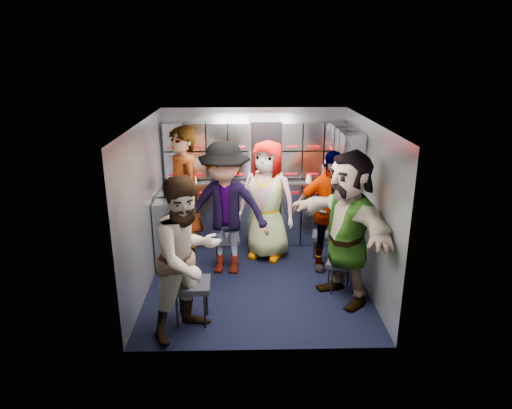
{
  "coord_description": "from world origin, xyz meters",
  "views": [
    {
      "loc": [
        -0.15,
        -5.45,
        2.91
      ],
      "look_at": [
        -0.0,
        0.35,
        0.95
      ],
      "focal_mm": 32.0,
      "sensor_mm": 36.0,
      "label": 1
    }
  ],
  "objects_px": {
    "jump_seat_center": "(266,229)",
    "jump_seat_near_right": "(341,265)",
    "jump_seat_near_left": "(191,287)",
    "jump_seat_mid_left": "(227,240)",
    "jump_seat_mid_right": "(325,238)",
    "attendant_arc_a": "(188,258)",
    "attendant_arc_b": "(225,209)",
    "attendant_arc_d": "(329,211)",
    "attendant_arc_e": "(347,227)",
    "attendant_standing": "(183,199)",
    "attendant_arc_c": "(267,200)"
  },
  "relations": [
    {
      "from": "jump_seat_mid_right",
      "to": "attendant_arc_b",
      "type": "relative_size",
      "value": 0.24
    },
    {
      "from": "attendant_arc_a",
      "to": "attendant_arc_c",
      "type": "relative_size",
      "value": 1.01
    },
    {
      "from": "attendant_standing",
      "to": "attendant_arc_e",
      "type": "distance_m",
      "value": 2.24
    },
    {
      "from": "jump_seat_mid_left",
      "to": "attendant_arc_a",
      "type": "relative_size",
      "value": 0.24
    },
    {
      "from": "jump_seat_mid_right",
      "to": "jump_seat_near_right",
      "type": "xyz_separation_m",
      "value": [
        0.06,
        -0.82,
        -0.02
      ]
    },
    {
      "from": "jump_seat_near_left",
      "to": "jump_seat_center",
      "type": "height_order",
      "value": "jump_seat_near_left"
    },
    {
      "from": "jump_seat_mid_left",
      "to": "attendant_arc_c",
      "type": "xyz_separation_m",
      "value": [
        0.58,
        0.29,
        0.49
      ]
    },
    {
      "from": "jump_seat_center",
      "to": "jump_seat_near_right",
      "type": "xyz_separation_m",
      "value": [
        0.88,
        -1.23,
        0.0
      ]
    },
    {
      "from": "attendant_arc_c",
      "to": "jump_seat_mid_left",
      "type": "bearing_deg",
      "value": -130.77
    },
    {
      "from": "jump_seat_near_left",
      "to": "attendant_arc_e",
      "type": "bearing_deg",
      "value": 15.17
    },
    {
      "from": "jump_seat_near_left",
      "to": "attendant_arc_a",
      "type": "relative_size",
      "value": 0.28
    },
    {
      "from": "jump_seat_mid_right",
      "to": "attendant_arc_e",
      "type": "height_order",
      "value": "attendant_arc_e"
    },
    {
      "from": "jump_seat_center",
      "to": "jump_seat_mid_right",
      "type": "distance_m",
      "value": 0.92
    },
    {
      "from": "jump_seat_center",
      "to": "attendant_arc_c",
      "type": "xyz_separation_m",
      "value": [
        0.0,
        -0.18,
        0.52
      ]
    },
    {
      "from": "attendant_arc_c",
      "to": "jump_seat_near_right",
      "type": "bearing_deg",
      "value": -27.33
    },
    {
      "from": "jump_seat_near_right",
      "to": "attendant_arc_d",
      "type": "xyz_separation_m",
      "value": [
        -0.06,
        0.64,
        0.49
      ]
    },
    {
      "from": "attendant_standing",
      "to": "attendant_arc_a",
      "type": "relative_size",
      "value": 1.14
    },
    {
      "from": "attendant_standing",
      "to": "attendant_arc_a",
      "type": "bearing_deg",
      "value": -21.6
    },
    {
      "from": "attendant_standing",
      "to": "attendant_arc_d",
      "type": "bearing_deg",
      "value": 56.71
    },
    {
      "from": "attendant_arc_a",
      "to": "attendant_arc_d",
      "type": "xyz_separation_m",
      "value": [
        1.74,
        1.49,
        -0.03
      ]
    },
    {
      "from": "jump_seat_near_left",
      "to": "attendant_arc_a",
      "type": "distance_m",
      "value": 0.48
    },
    {
      "from": "attendant_arc_e",
      "to": "attendant_arc_c",
      "type": "bearing_deg",
      "value": -171.73
    },
    {
      "from": "attendant_arc_b",
      "to": "attendant_arc_d",
      "type": "xyz_separation_m",
      "value": [
        1.41,
        0.06,
        -0.07
      ]
    },
    {
      "from": "attendant_arc_a",
      "to": "attendant_arc_e",
      "type": "xyz_separation_m",
      "value": [
        1.8,
        0.67,
        0.06
      ]
    },
    {
      "from": "attendant_arc_a",
      "to": "attendant_arc_b",
      "type": "bearing_deg",
      "value": 31.1
    },
    {
      "from": "jump_seat_mid_right",
      "to": "attendant_arc_b",
      "type": "distance_m",
      "value": 1.52
    },
    {
      "from": "jump_seat_near_left",
      "to": "attendant_arc_b",
      "type": "bearing_deg",
      "value": 74.96
    },
    {
      "from": "attendant_standing",
      "to": "attendant_arc_e",
      "type": "bearing_deg",
      "value": 35.36
    },
    {
      "from": "jump_seat_mid_left",
      "to": "attendant_arc_c",
      "type": "bearing_deg",
      "value": 26.58
    },
    {
      "from": "attendant_standing",
      "to": "attendant_arc_a",
      "type": "distance_m",
      "value": 1.62
    },
    {
      "from": "jump_seat_near_left",
      "to": "jump_seat_mid_left",
      "type": "distance_m",
      "value": 1.47
    },
    {
      "from": "jump_seat_mid_right",
      "to": "attendant_arc_d",
      "type": "xyz_separation_m",
      "value": [
        0.0,
        -0.18,
        0.46
      ]
    },
    {
      "from": "attendant_arc_e",
      "to": "attendant_arc_d",
      "type": "bearing_deg",
      "value": 156.88
    },
    {
      "from": "attendant_standing",
      "to": "jump_seat_near_right",
      "type": "bearing_deg",
      "value": 39.68
    },
    {
      "from": "jump_seat_center",
      "to": "attendant_arc_b",
      "type": "xyz_separation_m",
      "value": [
        -0.58,
        -0.65,
        0.56
      ]
    },
    {
      "from": "attendant_arc_e",
      "to": "jump_seat_center",
      "type": "bearing_deg",
      "value": -175.34
    },
    {
      "from": "jump_seat_near_left",
      "to": "attendant_arc_e",
      "type": "height_order",
      "value": "attendant_arc_e"
    },
    {
      "from": "jump_seat_center",
      "to": "attendant_arc_c",
      "type": "relative_size",
      "value": 0.23
    },
    {
      "from": "jump_seat_mid_left",
      "to": "attendant_arc_e",
      "type": "height_order",
      "value": "attendant_arc_e"
    },
    {
      "from": "attendant_arc_d",
      "to": "attendant_arc_e",
      "type": "xyz_separation_m",
      "value": [
        0.06,
        -0.82,
        0.09
      ]
    },
    {
      "from": "jump_seat_center",
      "to": "attendant_arc_e",
      "type": "relative_size",
      "value": 0.21
    },
    {
      "from": "attendant_standing",
      "to": "jump_seat_mid_right",
      "type": "bearing_deg",
      "value": 61.91
    },
    {
      "from": "jump_seat_near_left",
      "to": "attendant_standing",
      "type": "bearing_deg",
      "value": 99.53
    },
    {
      "from": "jump_seat_mid_left",
      "to": "attendant_standing",
      "type": "relative_size",
      "value": 0.22
    },
    {
      "from": "jump_seat_near_right",
      "to": "jump_seat_mid_right",
      "type": "bearing_deg",
      "value": 94.25
    },
    {
      "from": "jump_seat_mid_right",
      "to": "attendant_standing",
      "type": "relative_size",
      "value": 0.22
    },
    {
      "from": "attendant_arc_e",
      "to": "jump_seat_near_left",
      "type": "bearing_deg",
      "value": -102.2
    },
    {
      "from": "attendant_arc_b",
      "to": "attendant_arc_e",
      "type": "relative_size",
      "value": 0.98
    },
    {
      "from": "jump_seat_mid_left",
      "to": "jump_seat_mid_right",
      "type": "height_order",
      "value": "same"
    },
    {
      "from": "attendant_arc_a",
      "to": "attendant_arc_b",
      "type": "height_order",
      "value": "attendant_arc_b"
    }
  ]
}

